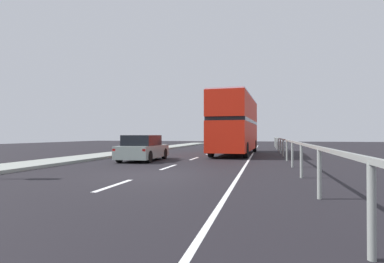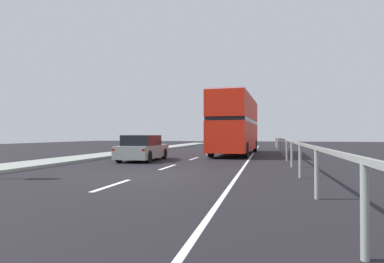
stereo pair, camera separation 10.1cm
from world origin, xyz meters
The scene contains 6 objects.
ground_plane centered at (0.00, 0.00, -0.05)m, with size 73.49×120.00×0.10m, color black.
near_sidewalk_kerb centered at (-6.33, 0.00, 0.07)m, with size 2.33×80.00×0.14m, color gray.
lane_paint_markings centered at (2.08, 8.53, 0.00)m, with size 3.44×46.00×0.01m.
bridge_side_railing centered at (5.38, 9.00, 0.95)m, with size 0.10×42.00×1.18m.
double_decker_bus_red centered at (2.09, 12.40, 2.28)m, with size 2.86×10.20×4.26m.
hatchback_car_near centered at (-2.47, 5.63, 0.68)m, with size 1.95×4.24×1.43m.
Camera 1 is at (4.19, -10.71, 1.44)m, focal length 29.05 mm.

